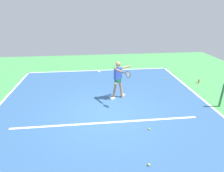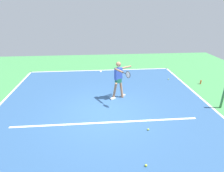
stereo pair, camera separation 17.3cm
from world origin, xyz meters
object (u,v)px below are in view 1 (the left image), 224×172
object	(u,v)px
net_post	(222,95)
tennis_player	(118,78)
tennis_ball_centre_court	(149,165)
tennis_ball_near_service_line	(167,79)
tennis_ball_near_player	(149,129)
water_bottle	(199,81)

from	to	relation	value
net_post	tennis_player	distance (m)	4.48
tennis_ball_centre_court	tennis_ball_near_service_line	world-z (taller)	same
net_post	tennis_ball_near_service_line	size ratio (longest dim) A/B	16.21
tennis_player	tennis_ball_centre_court	bearing A→B (deg)	64.27
tennis_ball_near_player	tennis_player	bearing A→B (deg)	-74.28
tennis_player	water_bottle	size ratio (longest dim) A/B	8.10
tennis_player	tennis_ball_near_player	xyz separation A→B (m)	(-0.74, 2.61, -0.99)
net_post	tennis_player	bearing A→B (deg)	-17.13
water_bottle	tennis_ball_near_player	bearing A→B (deg)	44.14
tennis_ball_near_service_line	tennis_ball_near_player	size ratio (longest dim) A/B	1.00
tennis_player	water_bottle	distance (m)	5.06
tennis_ball_near_service_line	water_bottle	world-z (taller)	water_bottle
tennis_player	tennis_ball_centre_court	distance (m)	4.32
tennis_player	tennis_ball_near_service_line	bearing A→B (deg)	-175.92
net_post	water_bottle	size ratio (longest dim) A/B	4.86
net_post	tennis_ball_near_service_line	xyz separation A→B (m)	(1.02, -3.43, -0.50)
tennis_player	tennis_ball_near_player	distance (m)	2.89
net_post	tennis_ball_near_service_line	bearing A→B (deg)	-73.46
tennis_ball_near_service_line	tennis_ball_near_player	distance (m)	5.36
tennis_ball_near_player	tennis_ball_centre_court	bearing A→B (deg)	72.97
tennis_ball_near_player	water_bottle	xyz separation A→B (m)	(-4.06, -3.94, 0.08)
tennis_ball_near_service_line	water_bottle	bearing A→B (deg)	153.14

